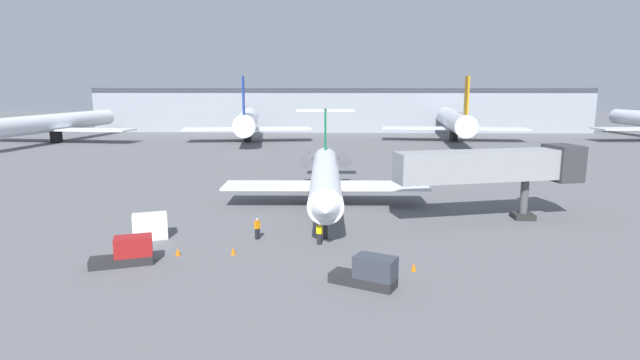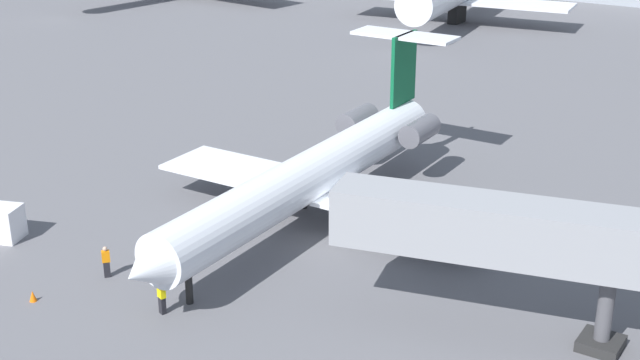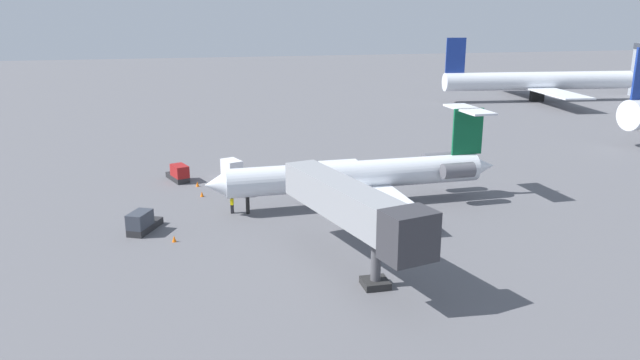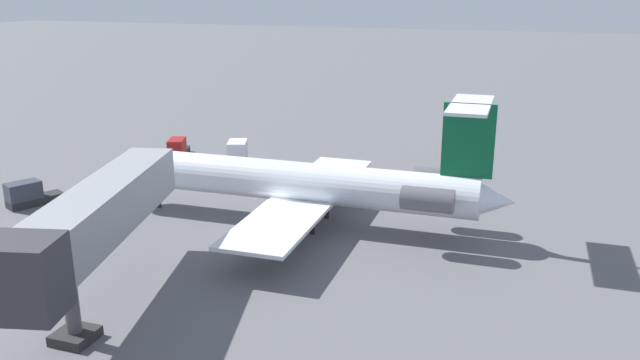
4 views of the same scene
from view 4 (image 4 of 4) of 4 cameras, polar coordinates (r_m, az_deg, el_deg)
The scene contains 11 objects.
ground_plane at distance 44.08m, azimuth -4.68°, elevation -4.58°, with size 400.00×400.00×0.10m, color #5B5B60.
regional_jet at distance 44.25m, azimuth -1.41°, elevation -0.13°, with size 20.46×29.41×9.06m.
jet_bridge at distance 33.45m, azimuth -19.67°, elevation -3.65°, with size 17.11×6.91×6.59m.
ground_crew_marshaller at distance 50.85m, azimuth -15.10°, elevation -1.08°, with size 0.46×0.37×1.69m.
ground_crew_loader at distance 54.14m, azimuth -11.19°, elevation 0.29°, with size 0.45×0.47×1.69m.
baggage_tug_lead at distance 63.51m, azimuth -12.37°, elevation 2.66°, with size 4.24×2.67×1.90m.
baggage_tug_trailing at distance 53.34m, azimuth -24.20°, elevation -1.20°, with size 4.21×3.03×1.90m.
cargo_container_uld at distance 61.26m, azimuth -7.25°, elevation 2.52°, with size 3.01×2.47×1.91m.
traffic_cone_near at distance 60.44m, azimuth -12.12°, elevation 1.40°, with size 0.36×0.36×0.55m.
traffic_cone_mid at distance 49.71m, azimuth -24.23°, elevation -3.15°, with size 0.36×0.36×0.55m.
traffic_cone_far at distance 57.15m, azimuth -13.84°, elevation 0.39°, with size 0.36×0.36×0.55m.
Camera 4 is at (37.44, 16.76, 16.10)m, focal length 36.45 mm.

